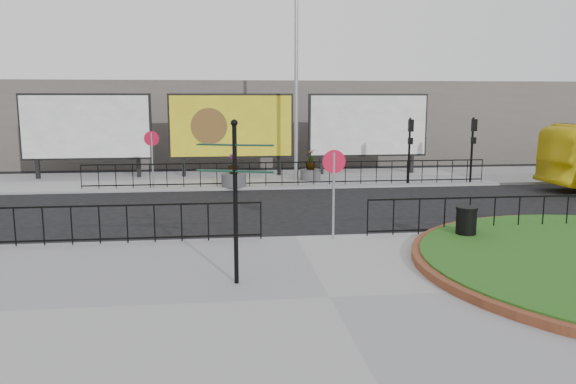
{
  "coord_description": "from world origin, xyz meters",
  "views": [
    {
      "loc": [
        -2.06,
        -15.31,
        3.95
      ],
      "look_at": [
        -0.1,
        0.96,
        1.23
      ],
      "focal_mm": 35.0,
      "sensor_mm": 36.0,
      "label": 1
    }
  ],
  "objects": [
    {
      "name": "ground",
      "position": [
        0.0,
        0.0,
        0.0
      ],
      "size": [
        90.0,
        90.0,
        0.0
      ],
      "primitive_type": "plane",
      "color": "black",
      "rests_on": "ground"
    },
    {
      "name": "pavement_near",
      "position": [
        0.0,
        -5.0,
        0.06
      ],
      "size": [
        30.0,
        10.0,
        0.12
      ],
      "primitive_type": "cube",
      "color": "gray",
      "rests_on": "ground"
    },
    {
      "name": "pavement_far",
      "position": [
        0.0,
        12.0,
        0.06
      ],
      "size": [
        44.0,
        6.0,
        0.12
      ],
      "primitive_type": "cube",
      "color": "gray",
      "rests_on": "ground"
    },
    {
      "name": "railing_near_left",
      "position": [
        -6.0,
        -0.3,
        0.67
      ],
      "size": [
        10.0,
        0.1,
        1.1
      ],
      "primitive_type": null,
      "color": "black",
      "rests_on": "pavement_near"
    },
    {
      "name": "railing_near_right",
      "position": [
        6.5,
        -0.3,
        0.67
      ],
      "size": [
        9.0,
        0.1,
        1.1
      ],
      "primitive_type": null,
      "color": "black",
      "rests_on": "pavement_near"
    },
    {
      "name": "railing_far",
      "position": [
        1.0,
        9.3,
        0.67
      ],
      "size": [
        18.0,
        0.1,
        1.1
      ],
      "primitive_type": null,
      "color": "black",
      "rests_on": "pavement_far"
    },
    {
      "name": "speed_sign_far",
      "position": [
        -5.0,
        9.4,
        1.92
      ],
      "size": [
        0.64,
        0.07,
        2.47
      ],
      "color": "gray",
      "rests_on": "pavement_far"
    },
    {
      "name": "speed_sign_near",
      "position": [
        1.0,
        -0.4,
        1.92
      ],
      "size": [
        0.64,
        0.07,
        2.47
      ],
      "color": "gray",
      "rests_on": "pavement_near"
    },
    {
      "name": "billboard_left",
      "position": [
        -8.5,
        12.97,
        2.6
      ],
      "size": [
        6.2,
        0.31,
        4.1
      ],
      "color": "black",
      "rests_on": "pavement_far"
    },
    {
      "name": "billboard_mid",
      "position": [
        -1.5,
        12.97,
        2.6
      ],
      "size": [
        6.2,
        0.31,
        4.1
      ],
      "color": "black",
      "rests_on": "pavement_far"
    },
    {
      "name": "billboard_right",
      "position": [
        5.5,
        12.97,
        2.6
      ],
      "size": [
        6.2,
        0.31,
        4.1
      ],
      "color": "black",
      "rests_on": "pavement_far"
    },
    {
      "name": "lamp_post",
      "position": [
        1.51,
        11.0,
        4.83
      ],
      "size": [
        0.74,
        0.18,
        9.23
      ],
      "color": "gray",
      "rests_on": "pavement_far"
    },
    {
      "name": "signal_pole_a",
      "position": [
        6.5,
        9.34,
        2.1
      ],
      "size": [
        0.22,
        0.26,
        3.0
      ],
      "color": "black",
      "rests_on": "pavement_far"
    },
    {
      "name": "signal_pole_b",
      "position": [
        9.5,
        9.34,
        2.1
      ],
      "size": [
        0.22,
        0.26,
        3.0
      ],
      "color": "black",
      "rests_on": "pavement_far"
    },
    {
      "name": "building_backdrop",
      "position": [
        0.0,
        22.0,
        2.5
      ],
      "size": [
        40.0,
        10.0,
        5.0
      ],
      "primitive_type": "cube",
      "color": "#5C5650",
      "rests_on": "ground"
    },
    {
      "name": "fingerpost_sign",
      "position": [
        -1.78,
        -3.91,
        2.19
      ],
      "size": [
        1.59,
        0.71,
        3.43
      ],
      "rotation": [
        0.0,
        0.0,
        -0.37
      ],
      "color": "black",
      "rests_on": "pavement_near"
    },
    {
      "name": "litter_bin",
      "position": [
        4.5,
        -1.18,
        0.61
      ],
      "size": [
        0.58,
        0.58,
        0.96
      ],
      "color": "black",
      "rests_on": "pavement_near"
    },
    {
      "name": "planter_a",
      "position": [
        -1.5,
        9.4,
        0.57
      ],
      "size": [
        1.1,
        1.1,
        1.43
      ],
      "color": "#4C4C4F",
      "rests_on": "pavement_far"
    },
    {
      "name": "planter_c",
      "position": [
        2.2,
        11.0,
        0.64
      ],
      "size": [
        0.96,
        0.96,
        1.46
      ],
      "color": "#4C4C4F",
      "rests_on": "pavement_far"
    }
  ]
}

